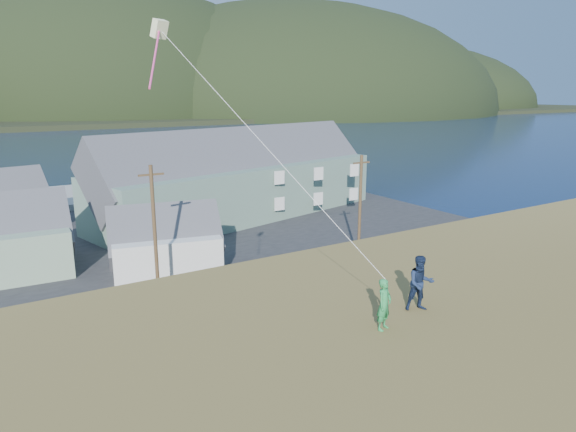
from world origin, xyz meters
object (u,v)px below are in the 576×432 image
(wharf, at_px, (13,203))
(shed_white, at_px, (165,243))
(lodge, at_px, (241,176))
(kite_flyer_green, at_px, (384,304))
(kite_flyer_navy, at_px, (420,283))

(wharf, xyz_separation_m, shed_white, (7.94, -33.06, 2.07))
(lodge, xyz_separation_m, shed_white, (-13.40, -13.73, -2.07))
(wharf, height_order, kite_flyer_green, kite_flyer_green)
(kite_flyer_green, bearing_deg, kite_flyer_navy, -7.51)
(wharf, xyz_separation_m, kite_flyer_green, (5.36, -59.76, 7.48))
(wharf, distance_m, lodge, 29.09)
(lodge, xyz_separation_m, kite_flyer_navy, (-14.18, -40.03, 3.46))
(kite_flyer_green, distance_m, kite_flyer_navy, 1.85)
(wharf, bearing_deg, lodge, -42.17)
(wharf, bearing_deg, kite_flyer_green, -84.87)
(kite_flyer_navy, bearing_deg, shed_white, 112.95)
(lodge, height_order, kite_flyer_green, lodge)
(lodge, height_order, kite_flyer_navy, lodge)
(kite_flyer_navy, bearing_deg, kite_flyer_green, -142.83)
(kite_flyer_green, xyz_separation_m, kite_flyer_navy, (1.80, 0.40, 0.12))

